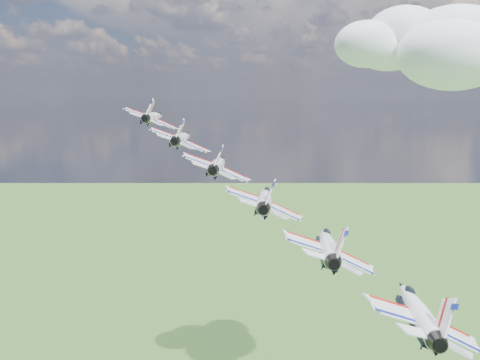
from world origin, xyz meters
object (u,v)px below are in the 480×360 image
at_px(jet_0, 154,117).
at_px(jet_2, 218,164).
at_px(jet_3, 265,198).
at_px(jet_5, 417,310).
at_px(jet_4, 328,244).
at_px(jet_1, 182,138).

xyz_separation_m(jet_0, jet_2, (18.89, -14.57, -5.77)).
relative_size(jet_3, jet_5, 1.00).
height_order(jet_0, jet_3, jet_0).
bearing_deg(jet_0, jet_5, -55.25).
bearing_deg(jet_4, jet_5, -55.25).
bearing_deg(jet_2, jet_1, 124.75).
xyz_separation_m(jet_2, jet_3, (9.45, -7.28, -2.88)).
relative_size(jet_1, jet_2, 1.00).
bearing_deg(jet_4, jet_1, 124.75).
height_order(jet_3, jet_4, jet_3).
bearing_deg(jet_2, jet_3, -55.25).
distance_m(jet_0, jet_2, 24.55).
bearing_deg(jet_4, jet_3, 124.75).
xyz_separation_m(jet_0, jet_1, (9.45, -7.28, -2.88)).
height_order(jet_2, jet_5, jet_2).
relative_size(jet_2, jet_3, 1.00).
bearing_deg(jet_1, jet_5, -55.25).
distance_m(jet_4, jet_5, 12.27).
distance_m(jet_0, jet_4, 49.09).
bearing_deg(jet_0, jet_3, -55.25).
relative_size(jet_0, jet_1, 1.00).
relative_size(jet_2, jet_5, 1.00).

